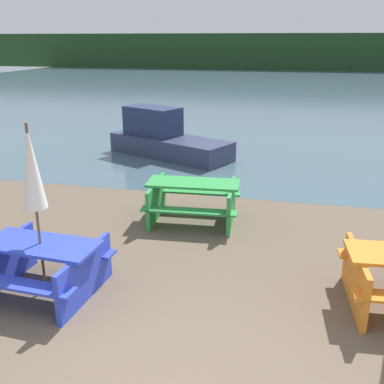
{
  "coord_description": "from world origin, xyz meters",
  "views": [
    {
      "loc": [
        1.01,
        -3.22,
        3.37
      ],
      "look_at": [
        -0.68,
        3.96,
        0.85
      ],
      "focal_mm": 42.0,
      "sensor_mm": 36.0,
      "label": 1
    }
  ],
  "objects": [
    {
      "name": "boat",
      "position": [
        -2.86,
        9.64,
        0.51
      ],
      "size": [
        4.05,
        2.8,
        1.42
      ],
      "rotation": [
        0.0,
        0.0,
        -0.43
      ],
      "color": "#333856",
      "rests_on": "water"
    },
    {
      "name": "umbrella_white",
      "position": [
        -2.27,
        1.7,
        1.81
      ],
      "size": [
        0.31,
        0.31,
        2.39
      ],
      "color": "brown",
      "rests_on": "ground_plane"
    },
    {
      "name": "water",
      "position": [
        0.0,
        31.22,
        -0.0
      ],
      "size": [
        60.0,
        50.0,
        0.0
      ],
      "color": "#425B6B",
      "rests_on": "ground_plane"
    },
    {
      "name": "far_treeline",
      "position": [
        0.0,
        51.22,
        2.0
      ],
      "size": [
        80.0,
        1.6,
        4.0
      ],
      "color": "#1E3D1E",
      "rests_on": "water"
    },
    {
      "name": "picnic_table_green",
      "position": [
        -0.83,
        4.72,
        0.47
      ],
      "size": [
        1.84,
        1.5,
        0.79
      ],
      "rotation": [
        0.0,
        0.0,
        0.07
      ],
      "color": "green",
      "rests_on": "ground_plane"
    },
    {
      "name": "picnic_table_blue",
      "position": [
        -2.27,
        1.7,
        0.44
      ],
      "size": [
        1.67,
        1.48,
        0.74
      ],
      "rotation": [
        0.0,
        0.0,
        -0.06
      ],
      "color": "blue",
      "rests_on": "ground_plane"
    }
  ]
}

